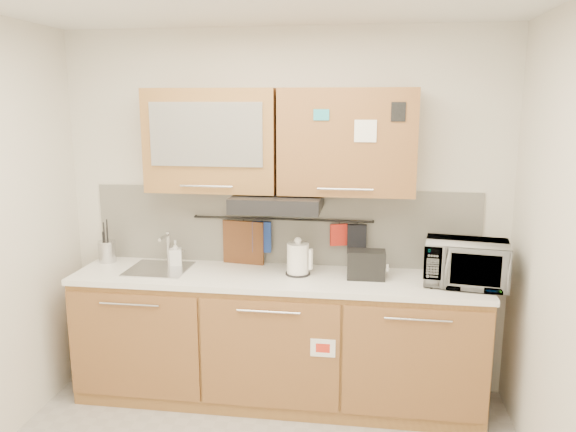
% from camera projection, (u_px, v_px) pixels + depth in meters
% --- Properties ---
extents(wall_back, '(3.20, 0.00, 3.20)m').
position_uv_depth(wall_back, '(283.00, 212.00, 4.08)').
color(wall_back, silver).
rests_on(wall_back, ground).
extents(base_cabinet, '(2.80, 0.64, 0.88)m').
position_uv_depth(base_cabinet, '(277.00, 345.00, 3.96)').
color(base_cabinet, '#A17639').
rests_on(base_cabinet, floor).
extents(countertop, '(2.82, 0.62, 0.04)m').
position_uv_depth(countertop, '(277.00, 278.00, 3.86)').
color(countertop, white).
rests_on(countertop, base_cabinet).
extents(backsplash, '(2.80, 0.02, 0.56)m').
position_uv_depth(backsplash, '(283.00, 226.00, 4.09)').
color(backsplash, silver).
rests_on(backsplash, countertop).
extents(upper_cabinets, '(1.82, 0.37, 0.70)m').
position_uv_depth(upper_cabinets, '(278.00, 141.00, 3.80)').
color(upper_cabinets, '#A17639').
rests_on(upper_cabinets, wall_back).
extents(range_hood, '(0.60, 0.46, 0.10)m').
position_uv_depth(range_hood, '(278.00, 202.00, 3.81)').
color(range_hood, black).
rests_on(range_hood, upper_cabinets).
extents(sink, '(0.42, 0.40, 0.26)m').
position_uv_depth(sink, '(159.00, 269.00, 3.99)').
color(sink, silver).
rests_on(sink, countertop).
extents(utensil_rail, '(1.30, 0.02, 0.02)m').
position_uv_depth(utensil_rail, '(282.00, 219.00, 4.04)').
color(utensil_rail, black).
rests_on(utensil_rail, backsplash).
extents(utensil_crock, '(0.15, 0.15, 0.32)m').
position_uv_depth(utensil_crock, '(107.00, 251.00, 4.17)').
color(utensil_crock, silver).
rests_on(utensil_crock, countertop).
extents(kettle, '(0.20, 0.19, 0.27)m').
position_uv_depth(kettle, '(298.00, 260.00, 3.85)').
color(kettle, white).
rests_on(kettle, countertop).
extents(toaster, '(0.26, 0.16, 0.19)m').
position_uv_depth(toaster, '(366.00, 264.00, 3.77)').
color(toaster, black).
rests_on(toaster, countertop).
extents(microwave, '(0.57, 0.42, 0.29)m').
position_uv_depth(microwave, '(466.00, 263.00, 3.64)').
color(microwave, '#999999').
rests_on(microwave, countertop).
extents(soap_bottle, '(0.11, 0.11, 0.19)m').
position_uv_depth(soap_bottle, '(176.00, 253.00, 4.06)').
color(soap_bottle, '#999999').
rests_on(soap_bottle, countertop).
extents(cutting_board, '(0.31, 0.07, 0.38)m').
position_uv_depth(cutting_board, '(243.00, 247.00, 4.11)').
color(cutting_board, brown).
rests_on(cutting_board, utensil_rail).
extents(oven_mitt, '(0.14, 0.04, 0.23)m').
position_uv_depth(oven_mitt, '(262.00, 237.00, 4.07)').
color(oven_mitt, navy).
rests_on(oven_mitt, utensil_rail).
extents(dark_pouch, '(0.14, 0.04, 0.21)m').
position_uv_depth(dark_pouch, '(357.00, 239.00, 3.98)').
color(dark_pouch, black).
rests_on(dark_pouch, utensil_rail).
extents(pot_holder, '(0.13, 0.06, 0.16)m').
position_uv_depth(pot_holder, '(339.00, 235.00, 3.99)').
color(pot_holder, red).
rests_on(pot_holder, utensil_rail).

